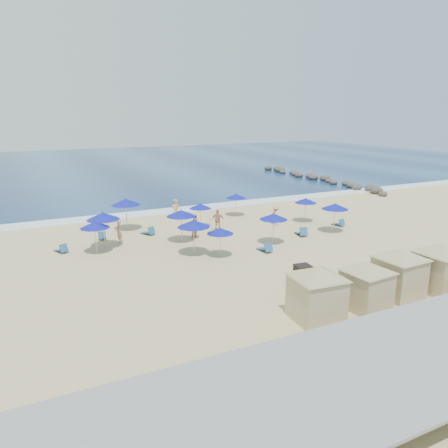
{
  "coord_description": "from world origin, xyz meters",
  "views": [
    {
      "loc": [
        -15.38,
        -24.55,
        9.56
      ],
      "look_at": [
        -1.72,
        3.0,
        1.62
      ],
      "focal_mm": 35.0,
      "sensor_mm": 36.0,
      "label": 1
    }
  ],
  "objects_px": {
    "umbrella_3": "(126,202)",
    "umbrella_4": "(181,213)",
    "beachgoer_1": "(195,226)",
    "umbrella_10": "(335,206)",
    "trash_bin": "(303,272)",
    "cabana_2": "(400,266)",
    "umbrella_1": "(103,216)",
    "umbrella_9": "(306,201)",
    "beachgoer_2": "(218,220)",
    "rock_jetty": "(317,178)",
    "umbrella_0": "(95,225)",
    "umbrella_2": "(194,224)",
    "beachgoer_4": "(175,208)",
    "beachgoer_5": "(196,228)",
    "umbrella_7": "(274,217)",
    "beachgoer_0": "(119,232)",
    "cabana_3": "(440,261)",
    "beachgoer_3": "(276,215)",
    "cabana_1": "(367,279)",
    "umbrella_8": "(236,196)",
    "umbrella_6": "(200,206)",
    "umbrella_5": "(220,231)",
    "cabana_0": "(317,287)"
  },
  "relations": [
    {
      "from": "umbrella_2",
      "to": "beachgoer_4",
      "type": "relative_size",
      "value": 1.52
    },
    {
      "from": "trash_bin",
      "to": "beachgoer_1",
      "type": "bearing_deg",
      "value": 107.88
    },
    {
      "from": "cabana_0",
      "to": "beachgoer_5",
      "type": "height_order",
      "value": "cabana_0"
    },
    {
      "from": "beachgoer_3",
      "to": "beachgoer_4",
      "type": "bearing_deg",
      "value": 50.84
    },
    {
      "from": "umbrella_0",
      "to": "umbrella_7",
      "type": "relative_size",
      "value": 0.97
    },
    {
      "from": "umbrella_0",
      "to": "umbrella_9",
      "type": "height_order",
      "value": "umbrella_0"
    },
    {
      "from": "umbrella_1",
      "to": "umbrella_2",
      "type": "relative_size",
      "value": 1.06
    },
    {
      "from": "umbrella_8",
      "to": "beachgoer_0",
      "type": "relative_size",
      "value": 1.24
    },
    {
      "from": "umbrella_5",
      "to": "umbrella_3",
      "type": "bearing_deg",
      "value": 112.08
    },
    {
      "from": "umbrella_2",
      "to": "rock_jetty",
      "type": "bearing_deg",
      "value": 38.84
    },
    {
      "from": "cabana_1",
      "to": "umbrella_9",
      "type": "xyz_separation_m",
      "value": [
        8.0,
        15.74,
        0.4
      ]
    },
    {
      "from": "cabana_3",
      "to": "beachgoer_3",
      "type": "bearing_deg",
      "value": 90.44
    },
    {
      "from": "umbrella_4",
      "to": "umbrella_7",
      "type": "relative_size",
      "value": 1.06
    },
    {
      "from": "beachgoer_2",
      "to": "umbrella_9",
      "type": "bearing_deg",
      "value": -158.46
    },
    {
      "from": "umbrella_2",
      "to": "cabana_3",
      "type": "bearing_deg",
      "value": -50.26
    },
    {
      "from": "beachgoer_1",
      "to": "umbrella_10",
      "type": "bearing_deg",
      "value": -128.62
    },
    {
      "from": "beachgoer_5",
      "to": "umbrella_2",
      "type": "bearing_deg",
      "value": -137.67
    },
    {
      "from": "rock_jetty",
      "to": "umbrella_6",
      "type": "distance_m",
      "value": 30.16
    },
    {
      "from": "umbrella_0",
      "to": "umbrella_5",
      "type": "bearing_deg",
      "value": -31.78
    },
    {
      "from": "trash_bin",
      "to": "cabana_2",
      "type": "bearing_deg",
      "value": -46.35
    },
    {
      "from": "cabana_2",
      "to": "umbrella_8",
      "type": "height_order",
      "value": "cabana_2"
    },
    {
      "from": "beachgoer_1",
      "to": "beachgoer_5",
      "type": "bearing_deg",
      "value": 149.99
    },
    {
      "from": "beachgoer_3",
      "to": "beachgoer_1",
      "type": "bearing_deg",
      "value": 97.54
    },
    {
      "from": "cabana_2",
      "to": "beachgoer_0",
      "type": "height_order",
      "value": "cabana_2"
    },
    {
      "from": "umbrella_3",
      "to": "umbrella_7",
      "type": "relative_size",
      "value": 1.14
    },
    {
      "from": "umbrella_1",
      "to": "umbrella_9",
      "type": "bearing_deg",
      "value": -0.5
    },
    {
      "from": "umbrella_5",
      "to": "beachgoer_4",
      "type": "xyz_separation_m",
      "value": [
        1.32,
        12.27,
        -0.98
      ]
    },
    {
      "from": "umbrella_10",
      "to": "beachgoer_4",
      "type": "relative_size",
      "value": 1.47
    },
    {
      "from": "rock_jetty",
      "to": "umbrella_7",
      "type": "bearing_deg",
      "value": -133.89
    },
    {
      "from": "rock_jetty",
      "to": "cabana_1",
      "type": "relative_size",
      "value": 6.25
    },
    {
      "from": "umbrella_1",
      "to": "beachgoer_2",
      "type": "distance_m",
      "value": 9.48
    },
    {
      "from": "cabana_1",
      "to": "umbrella_7",
      "type": "distance_m",
      "value": 11.53
    },
    {
      "from": "beachgoer_4",
      "to": "beachgoer_1",
      "type": "bearing_deg",
      "value": -50.85
    },
    {
      "from": "umbrella_1",
      "to": "umbrella_9",
      "type": "distance_m",
      "value": 17.59
    },
    {
      "from": "umbrella_1",
      "to": "umbrella_4",
      "type": "height_order",
      "value": "umbrella_1"
    },
    {
      "from": "beachgoer_3",
      "to": "beachgoer_4",
      "type": "xyz_separation_m",
      "value": [
        -6.76,
        6.62,
        -0.0
      ]
    },
    {
      "from": "rock_jetty",
      "to": "umbrella_9",
      "type": "relative_size",
      "value": 11.93
    },
    {
      "from": "beachgoer_2",
      "to": "rock_jetty",
      "type": "bearing_deg",
      "value": -116.52
    },
    {
      "from": "cabana_1",
      "to": "umbrella_2",
      "type": "xyz_separation_m",
      "value": [
        -4.44,
        11.55,
        0.69
      ]
    },
    {
      "from": "beachgoer_0",
      "to": "umbrella_0",
      "type": "bearing_deg",
      "value": -43.59
    },
    {
      "from": "cabana_3",
      "to": "umbrella_4",
      "type": "height_order",
      "value": "cabana_3"
    },
    {
      "from": "umbrella_8",
      "to": "beachgoer_4",
      "type": "relative_size",
      "value": 1.3
    },
    {
      "from": "cabana_2",
      "to": "umbrella_2",
      "type": "distance_m",
      "value": 13.24
    },
    {
      "from": "cabana_2",
      "to": "umbrella_9",
      "type": "distance_m",
      "value": 16.25
    },
    {
      "from": "rock_jetty",
      "to": "beachgoer_3",
      "type": "height_order",
      "value": "beachgoer_3"
    },
    {
      "from": "rock_jetty",
      "to": "umbrella_7",
      "type": "relative_size",
      "value": 11.07
    },
    {
      "from": "umbrella_0",
      "to": "beachgoer_2",
      "type": "height_order",
      "value": "umbrella_0"
    },
    {
      "from": "umbrella_1",
      "to": "umbrella_7",
      "type": "distance_m",
      "value": 12.28
    },
    {
      "from": "umbrella_10",
      "to": "beachgoer_2",
      "type": "relative_size",
      "value": 1.37
    },
    {
      "from": "umbrella_3",
      "to": "umbrella_4",
      "type": "bearing_deg",
      "value": -61.37
    }
  ]
}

